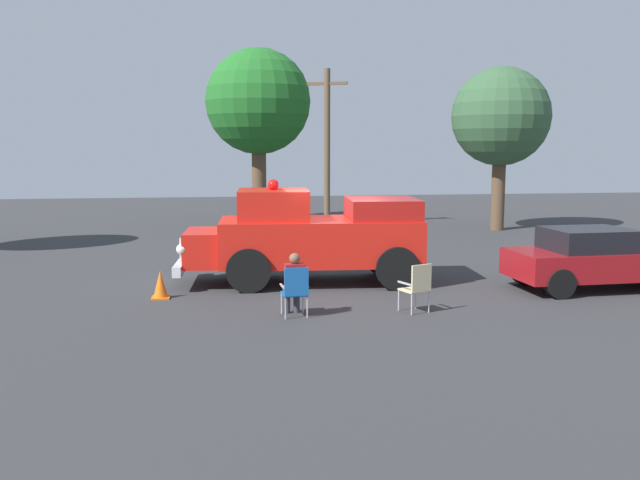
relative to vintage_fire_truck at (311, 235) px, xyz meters
name	(u,v)px	position (x,y,z in m)	size (l,w,h in m)	color
ground_plane	(336,282)	(-0.05, -0.64, -1.20)	(60.00, 60.00, 0.00)	#333335
vintage_fire_truck	(311,235)	(0.00, 0.00, 0.00)	(2.66, 6.08, 2.59)	black
classic_hot_rod	(600,258)	(-1.71, -6.73, -0.45)	(2.06, 4.43, 1.46)	black
lawn_chair_near_truck	(295,288)	(-3.42, 0.76, -0.61)	(0.54, 0.55, 1.02)	#B7BABF
lawn_chair_spare	(418,285)	(-3.41, -1.74, -0.61)	(0.64, 0.64, 1.02)	#B7BABF
spectator_seated	(294,282)	(-3.29, 0.78, -0.50)	(0.56, 0.42, 1.29)	#383842
oak_tree_left	(258,103)	(13.68, 0.46, 4.07)	(4.58, 4.58, 7.61)	brown
oak_tree_distant	(501,118)	(9.73, -8.99, 3.33)	(3.93, 3.93, 6.54)	brown
utility_pole	(327,146)	(11.58, -2.24, 2.21)	(0.78, 1.61, 6.54)	brown
traffic_cone	(160,285)	(-1.26, 3.56, -0.89)	(0.40, 0.40, 0.64)	orange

